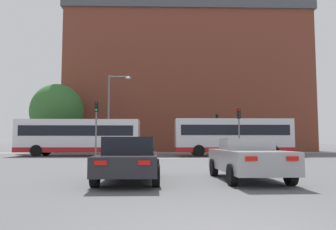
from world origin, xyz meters
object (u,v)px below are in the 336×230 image
Objects in this scene: traffic_light_near_left at (96,120)px; pedestrian_waiting at (149,143)px; traffic_light_near_right at (239,124)px; street_lamp_junction at (112,106)px; bus_crossing_lead at (232,136)px; pedestrian_walking_east at (219,144)px; car_roadster_right at (247,159)px; traffic_light_far_right at (217,127)px; pedestrian_walking_west at (76,144)px; bus_crossing_trailing at (79,136)px; car_saloon_left at (130,159)px.

pedestrian_waiting is (3.80, 11.24, -1.86)m from traffic_light_near_left.
traffic_light_near_right is 11.26m from street_lamp_junction.
bus_crossing_lead is at bearing 87.09° from traffic_light_near_right.
pedestrian_walking_east is (0.36, 10.79, -1.68)m from traffic_light_near_right.
traffic_light_far_right is at bearing 80.42° from car_roadster_right.
bus_crossing_lead is 6.27× the size of pedestrian_walking_west.
traffic_light_near_right is at bearing 0.80° from traffic_light_near_left.
traffic_light_near_left is 3.83m from street_lamp_junction.
bus_crossing_lead is 0.96× the size of bus_crossing_trailing.
bus_crossing_trailing is 9.00m from pedestrian_walking_west.
pedestrian_waiting is at bearing 175.55° from traffic_light_far_right.
bus_crossing_lead is 7.42m from traffic_light_far_right.
car_saloon_left is 0.65× the size of street_lamp_junction.
car_roadster_right is 18.68m from bus_crossing_lead.
traffic_light_near_left reaches higher than traffic_light_far_right.
pedestrian_walking_east is at bearing -62.27° from bus_crossing_trailing.
pedestrian_walking_east is 1.01× the size of pedestrian_walking_west.
traffic_light_far_right is at bearing -62.81° from bus_crossing_trailing.
traffic_light_far_right is (13.67, 7.02, 1.18)m from bus_crossing_trailing.
bus_crossing_trailing is 15.42m from traffic_light_far_right.
pedestrian_waiting is 1.13× the size of pedestrian_walking_west.
traffic_light_far_right is at bearing 89.48° from traffic_light_near_right.
traffic_light_near_left reaches higher than car_roadster_right.
traffic_light_far_right reaches higher than car_roadster_right.
traffic_light_far_right is 13.00m from street_lamp_junction.
traffic_light_far_right reaches higher than bus_crossing_lead.
traffic_light_far_right is at bearing 73.41° from car_saloon_left.
traffic_light_far_right is at bearing 0.51° from bus_crossing_lead.
street_lamp_junction is (-10.71, -7.20, 1.53)m from traffic_light_far_right.
bus_crossing_trailing is (-6.23, 18.74, 1.01)m from car_saloon_left.
car_saloon_left is 28.71m from pedestrian_walking_west.
bus_crossing_lead reaches higher than pedestrian_walking_east.
street_lamp_junction is at bearing 36.06° from pedestrian_waiting.
bus_crossing_trailing is 5.79× the size of pedestrian_waiting.
traffic_light_near_left reaches higher than pedestrian_waiting.
traffic_light_near_left is at bearing -102.53° from street_lamp_junction.
traffic_light_near_left is at bearing -148.80° from bus_crossing_trailing.
traffic_light_near_right is at bearing -17.21° from street_lamp_junction.
street_lamp_junction reaches higher than car_roadster_right.
traffic_light_near_right is at bearing 63.84° from car_saloon_left.
car_saloon_left is 1.07× the size of traffic_light_near_left.
pedestrian_waiting is (-7.58, 11.08, -1.55)m from traffic_light_near_right.
bus_crossing_lead is 5.55× the size of pedestrian_waiting.
car_roadster_right is at bearing -102.86° from traffic_light_near_right.
car_roadster_right is 0.62× the size of street_lamp_junction.
traffic_light_near_left is at bearing 116.20° from car_roadster_right.
traffic_light_near_right is at bearing 75.46° from car_roadster_right.
traffic_light_far_right is 15.66m from traffic_light_near_left.
pedestrian_walking_east is (11.75, 10.95, -1.99)m from traffic_light_near_left.
pedestrian_waiting reaches higher than pedestrian_walking_east.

